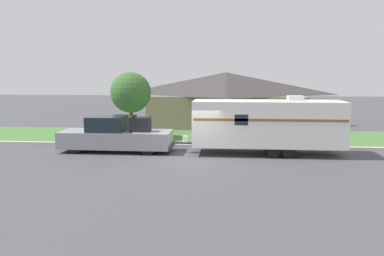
% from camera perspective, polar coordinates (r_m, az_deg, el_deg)
% --- Properties ---
extents(ground_plane, '(120.00, 120.00, 0.00)m').
position_cam_1_polar(ground_plane, '(19.16, 0.51, -4.99)').
color(ground_plane, '#47474C').
extents(curb_strip, '(80.00, 0.30, 0.14)m').
position_cam_1_polar(curb_strip, '(22.80, 1.26, -2.70)').
color(curb_strip, beige).
rests_on(curb_strip, ground_plane).
extents(lawn_strip, '(80.00, 7.00, 0.03)m').
position_cam_1_polar(lawn_strip, '(26.40, 1.79, -1.34)').
color(lawn_strip, '#477538').
rests_on(lawn_strip, ground_plane).
extents(house_across_street, '(13.66, 8.37, 4.56)m').
position_cam_1_polar(house_across_street, '(32.97, 5.19, 4.63)').
color(house_across_street, gray).
rests_on(house_across_street, ground_plane).
extents(pickup_truck, '(6.40, 2.10, 2.10)m').
position_cam_1_polar(pickup_truck, '(21.76, -11.54, -1.15)').
color(pickup_truck, black).
rests_on(pickup_truck, ground_plane).
extents(travel_trailer, '(9.13, 2.39, 3.23)m').
position_cam_1_polar(travel_trailer, '(20.88, 11.39, 0.70)').
color(travel_trailer, black).
rests_on(travel_trailer, ground_plane).
extents(mailbox, '(0.48, 0.20, 1.36)m').
position_cam_1_polar(mailbox, '(23.82, 10.83, 0.00)').
color(mailbox, brown).
rests_on(mailbox, ground_plane).
extents(tree_in_yard, '(2.76, 2.76, 4.53)m').
position_cam_1_polar(tree_in_yard, '(25.83, -9.32, 5.33)').
color(tree_in_yard, brown).
rests_on(tree_in_yard, ground_plane).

